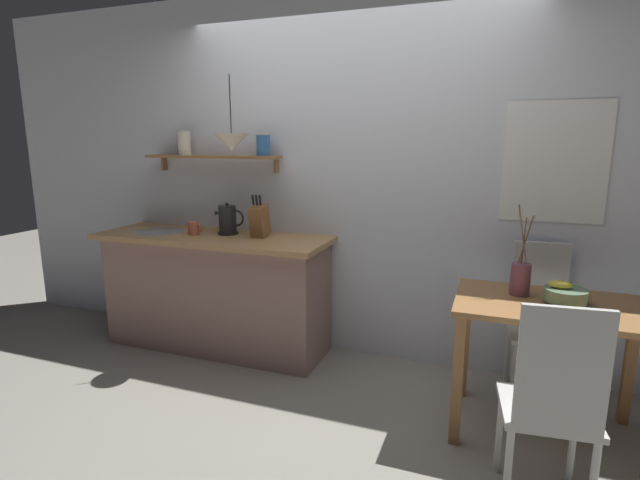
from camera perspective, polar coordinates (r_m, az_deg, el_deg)
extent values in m
plane|color=gray|center=(3.38, 0.12, -16.96)|extent=(14.00, 14.00, 0.00)
cube|color=silver|center=(3.54, 6.88, 7.25)|extent=(6.80, 0.10, 2.70)
cube|color=white|center=(3.39, 26.18, 8.31)|extent=(0.61, 0.01, 0.76)
cube|color=silver|center=(3.39, 26.17, 8.31)|extent=(0.55, 0.01, 0.70)
cube|color=gray|center=(3.89, -12.25, -6.28)|extent=(1.74, 0.52, 0.87)
cube|color=tan|center=(3.76, -12.71, 0.28)|extent=(1.83, 0.63, 0.04)
cylinder|color=#B7BABF|center=(4.01, -18.59, 0.90)|extent=(0.38, 0.38, 0.01)
cube|color=#9E6B3D|center=(3.90, -12.75, 9.65)|extent=(1.14, 0.18, 0.02)
cube|color=#99754C|center=(4.27, -18.05, 8.71)|extent=(0.02, 0.06, 0.12)
cube|color=#99754C|center=(3.72, -5.21, 8.86)|extent=(0.02, 0.06, 0.12)
cylinder|color=#7F5689|center=(4.05, -16.10, 10.84)|extent=(0.08, 0.08, 0.16)
cylinder|color=silver|center=(4.05, -16.17, 12.03)|extent=(0.08, 0.08, 0.01)
cylinder|color=beige|center=(4.04, -15.88, 10.99)|extent=(0.10, 0.10, 0.18)
cylinder|color=silver|center=(4.04, -15.96, 12.32)|extent=(0.11, 0.11, 0.01)
cylinder|color=#3366A3|center=(3.67, -6.77, 11.11)|extent=(0.10, 0.10, 0.15)
cylinder|color=silver|center=(3.67, -6.80, 12.39)|extent=(0.11, 0.11, 0.01)
cube|color=#9E6B3D|center=(2.88, 26.05, -7.08)|extent=(1.01, 0.64, 0.03)
cube|color=#9E6B3D|center=(2.76, 16.05, -15.78)|extent=(0.06, 0.06, 0.74)
cube|color=#9E6B3D|center=(3.25, 16.83, -11.48)|extent=(0.06, 0.06, 0.74)
cube|color=#9E6B3D|center=(3.34, 32.96, -12.29)|extent=(0.06, 0.06, 0.74)
cube|color=silver|center=(2.45, 25.40, -17.81)|extent=(0.43, 0.42, 0.03)
cube|color=silver|center=(2.18, 26.92, -13.68)|extent=(0.34, 0.06, 0.52)
cylinder|color=silver|center=(2.74, 27.88, -20.45)|extent=(0.03, 0.03, 0.44)
cylinder|color=silver|center=(2.68, 20.59, -20.55)|extent=(0.03, 0.03, 0.44)
cylinder|color=silver|center=(2.42, 21.42, -24.57)|extent=(0.03, 0.03, 0.44)
cube|color=silver|center=(3.35, 24.77, -10.05)|extent=(0.42, 0.44, 0.03)
cube|color=silver|center=(3.44, 24.69, -4.57)|extent=(0.34, 0.06, 0.53)
cylinder|color=silver|center=(3.26, 22.00, -14.78)|extent=(0.03, 0.03, 0.43)
cylinder|color=silver|center=(3.32, 27.74, -14.84)|extent=(0.03, 0.03, 0.43)
cylinder|color=silver|center=(3.57, 21.40, -12.36)|extent=(0.03, 0.03, 0.43)
cylinder|color=silver|center=(3.62, 26.61, -12.46)|extent=(0.03, 0.03, 0.43)
cylinder|color=slate|center=(2.90, 27.11, -6.57)|extent=(0.10, 0.10, 0.01)
cylinder|color=slate|center=(2.89, 27.18, -5.82)|extent=(0.22, 0.22, 0.07)
ellipsoid|color=yellow|center=(2.87, 26.74, -4.77)|extent=(0.12, 0.07, 0.04)
cylinder|color=brown|center=(2.92, 22.74, -4.34)|extent=(0.11, 0.11, 0.18)
cylinder|color=brown|center=(2.86, 22.97, 0.60)|extent=(0.07, 0.04, 0.33)
cylinder|color=brown|center=(2.87, 23.11, -0.06)|extent=(0.01, 0.03, 0.27)
cylinder|color=brown|center=(2.87, 23.32, 0.04)|extent=(0.07, 0.04, 0.27)
cylinder|color=black|center=(3.76, -10.89, 0.83)|extent=(0.16, 0.16, 0.02)
cylinder|color=#232326|center=(3.74, -10.95, 2.50)|extent=(0.13, 0.13, 0.20)
sphere|color=black|center=(3.73, -11.02, 4.22)|extent=(0.02, 0.02, 0.02)
cone|color=#232326|center=(3.78, -12.08, 3.17)|extent=(0.04, 0.04, 0.04)
torus|color=black|center=(3.70, -9.94, 2.60)|extent=(0.13, 0.02, 0.13)
cube|color=brown|center=(3.59, -7.21, 2.30)|extent=(0.10, 0.18, 0.25)
cylinder|color=black|center=(3.55, -7.99, 4.75)|extent=(0.02, 0.03, 0.08)
cylinder|color=black|center=(3.53, -7.57, 4.73)|extent=(0.02, 0.03, 0.08)
cylinder|color=black|center=(3.52, -7.15, 4.72)|extent=(0.02, 0.03, 0.08)
cylinder|color=#C6664C|center=(3.80, -14.83, 1.37)|extent=(0.08, 0.08, 0.10)
torus|color=#C6664C|center=(3.77, -14.22, 1.36)|extent=(0.07, 0.01, 0.07)
cylinder|color=black|center=(3.44, -10.65, 15.60)|extent=(0.01, 0.01, 0.39)
cone|color=beige|center=(3.43, -10.49, 11.42)|extent=(0.25, 0.25, 0.11)
sphere|color=white|center=(3.43, -10.46, 10.81)|extent=(0.04, 0.04, 0.04)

